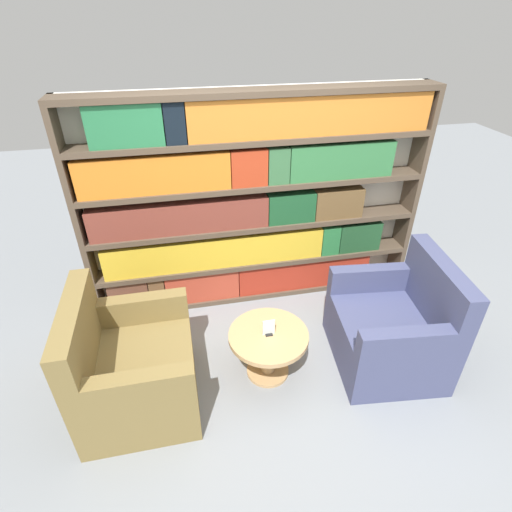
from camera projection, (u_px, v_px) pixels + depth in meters
ground_plane at (288, 381)px, 3.31m from camera, size 14.00×14.00×0.00m
bookshelf at (251, 204)px, 3.77m from camera, size 3.23×0.30×2.06m
armchair_left at (132, 369)px, 2.98m from camera, size 0.83×0.92×0.97m
armchair_right at (392, 329)px, 3.35m from camera, size 0.93×1.01×0.97m
coffee_table at (268, 345)px, 3.22m from camera, size 0.64×0.64×0.43m
table_sign at (269, 328)px, 3.12m from camera, size 0.10×0.06×0.14m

